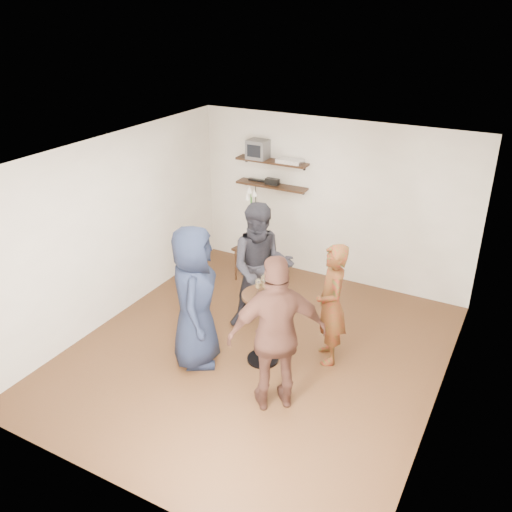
% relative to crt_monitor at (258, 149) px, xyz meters
% --- Properties ---
extents(room, '(4.58, 5.08, 2.68)m').
position_rel_crt_monitor_xyz_m(room, '(1.24, -2.38, -0.72)').
color(room, '#452816').
rests_on(room, ground).
extents(shelf_upper, '(1.20, 0.25, 0.04)m').
position_rel_crt_monitor_xyz_m(shelf_upper, '(0.24, 0.00, -0.17)').
color(shelf_upper, black).
rests_on(shelf_upper, room).
extents(shelf_lower, '(1.20, 0.25, 0.04)m').
position_rel_crt_monitor_xyz_m(shelf_lower, '(0.24, 0.00, -0.57)').
color(shelf_lower, black).
rests_on(shelf_lower, room).
extents(crt_monitor, '(0.32, 0.30, 0.30)m').
position_rel_crt_monitor_xyz_m(crt_monitor, '(0.00, 0.00, 0.00)').
color(crt_monitor, '#59595B').
rests_on(crt_monitor, shelf_upper).
extents(dvd_deck, '(0.40, 0.24, 0.06)m').
position_rel_crt_monitor_xyz_m(dvd_deck, '(0.56, 0.00, -0.12)').
color(dvd_deck, silver).
rests_on(dvd_deck, shelf_upper).
extents(radio, '(0.22, 0.10, 0.10)m').
position_rel_crt_monitor_xyz_m(radio, '(0.26, 0.00, -0.50)').
color(radio, black).
rests_on(radio, shelf_lower).
extents(power_strip, '(0.30, 0.05, 0.03)m').
position_rel_crt_monitor_xyz_m(power_strip, '(-0.05, 0.05, -0.54)').
color(power_strip, black).
rests_on(power_strip, shelf_lower).
extents(side_table, '(0.54, 0.54, 0.55)m').
position_rel_crt_monitor_xyz_m(side_table, '(0.16, -0.55, -1.56)').
color(side_table, black).
rests_on(side_table, room).
extents(vase_lilies, '(0.20, 0.21, 1.07)m').
position_rel_crt_monitor_xyz_m(vase_lilies, '(0.16, -0.55, -1.13)').
color(vase_lilies, white).
rests_on(vase_lilies, side_table).
extents(drinks_table, '(0.53, 0.53, 0.96)m').
position_rel_crt_monitor_xyz_m(drinks_table, '(1.39, -2.46, -1.40)').
color(drinks_table, black).
rests_on(drinks_table, room).
extents(wine_glass_fl, '(0.06, 0.06, 0.19)m').
position_rel_crt_monitor_xyz_m(wine_glass_fl, '(1.33, -2.49, -0.93)').
color(wine_glass_fl, silver).
rests_on(wine_glass_fl, drinks_table).
extents(wine_glass_fr, '(0.07, 0.07, 0.20)m').
position_rel_crt_monitor_xyz_m(wine_glass_fr, '(1.45, -2.48, -0.92)').
color(wine_glass_fr, silver).
rests_on(wine_glass_fr, drinks_table).
extents(wine_glass_bl, '(0.07, 0.07, 0.21)m').
position_rel_crt_monitor_xyz_m(wine_glass_bl, '(1.36, -2.39, -0.92)').
color(wine_glass_bl, silver).
rests_on(wine_glass_bl, drinks_table).
extents(wine_glass_br, '(0.07, 0.07, 0.22)m').
position_rel_crt_monitor_xyz_m(wine_glass_br, '(1.41, -2.45, -0.91)').
color(wine_glass_br, silver).
rests_on(wine_glass_br, drinks_table).
extents(person_plaid, '(0.62, 0.69, 1.59)m').
position_rel_crt_monitor_xyz_m(person_plaid, '(2.10, -2.03, -1.22)').
color(person_plaid, '#A71316').
rests_on(person_plaid, room).
extents(person_dark, '(1.10, 1.03, 1.81)m').
position_rel_crt_monitor_xyz_m(person_dark, '(0.98, -1.74, -1.11)').
color(person_dark, black).
rests_on(person_dark, room).
extents(person_navy, '(0.94, 1.06, 1.83)m').
position_rel_crt_monitor_xyz_m(person_navy, '(0.65, -2.85, -1.10)').
color(person_navy, '#161C31').
rests_on(person_navy, room).
extents(person_brown, '(1.13, 1.02, 1.85)m').
position_rel_crt_monitor_xyz_m(person_brown, '(1.90, -3.12, -1.09)').
color(person_brown, '#45271D').
rests_on(person_brown, room).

